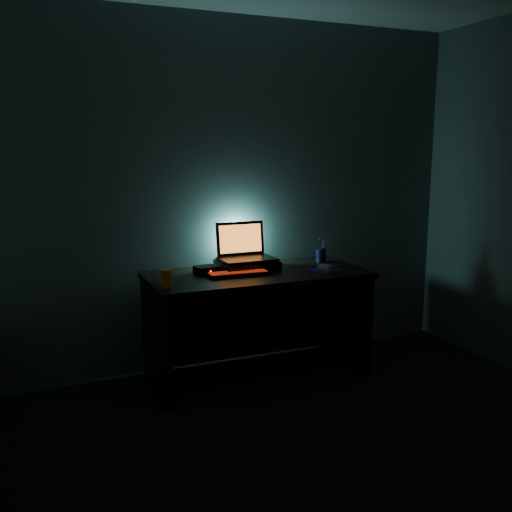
{
  "coord_description": "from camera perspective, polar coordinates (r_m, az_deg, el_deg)",
  "views": [
    {
      "loc": [
        -1.48,
        -1.89,
        1.59
      ],
      "look_at": [
        -0.03,
        1.57,
        0.87
      ],
      "focal_mm": 40.0,
      "sensor_mm": 36.0,
      "label": 1
    }
  ],
  "objects": [
    {
      "name": "juice_glass",
      "position": [
        3.5,
        -8.96,
        -2.26
      ],
      "size": [
        0.09,
        0.09,
        0.11
      ],
      "primitive_type": "cylinder",
      "rotation": [
        0.0,
        0.0,
        -0.39
      ],
      "color": "#FFB50D",
      "rests_on": "desk"
    },
    {
      "name": "mousepad",
      "position": [
        4.01,
        6.97,
        -1.35
      ],
      "size": [
        0.28,
        0.27,
        0.0
      ],
      "primitive_type": "cube",
      "rotation": [
        0.0,
        0.0,
        0.37
      ],
      "color": "navy",
      "rests_on": "desk"
    },
    {
      "name": "keyboard",
      "position": [
        3.8,
        -1.81,
        -1.76
      ],
      "size": [
        0.41,
        0.15,
        0.03
      ],
      "rotation": [
        0.0,
        0.0,
        -0.04
      ],
      "color": "black",
      "rests_on": "desk"
    },
    {
      "name": "mouse",
      "position": [
        4.0,
        6.98,
        -1.11
      ],
      "size": [
        0.09,
        0.11,
        0.03
      ],
      "primitive_type": "cube",
      "rotation": [
        0.0,
        0.0,
        0.37
      ],
      "color": "gray",
      "rests_on": "mousepad"
    },
    {
      "name": "laptop",
      "position": [
        4.04,
        -1.17,
        0.52
      ],
      "size": [
        0.38,
        0.29,
        0.26
      ],
      "rotation": [
        0.0,
        0.0,
        0.02
      ],
      "color": "black",
      "rests_on": "riser"
    },
    {
      "name": "desk",
      "position": [
        4.01,
        -0.18,
        -5.08
      ],
      "size": [
        1.5,
        0.7,
        0.75
      ],
      "color": "black",
      "rests_on": "ground"
    },
    {
      "name": "pen_cup",
      "position": [
        4.26,
        6.51,
        0.06
      ],
      "size": [
        0.09,
        0.09,
        0.1
      ],
      "primitive_type": "cylinder",
      "rotation": [
        0.0,
        0.0,
        0.32
      ],
      "color": "black",
      "rests_on": "desk"
    },
    {
      "name": "router",
      "position": [
        3.88,
        -4.99,
        -1.36
      ],
      "size": [
        0.17,
        0.14,
        0.05
      ],
      "rotation": [
        0.0,
        0.0,
        0.18
      ],
      "color": "black",
      "rests_on": "desk"
    },
    {
      "name": "room",
      "position": [
        2.42,
        15.12,
        2.4
      ],
      "size": [
        3.5,
        4.0,
        2.5
      ],
      "color": "black",
      "rests_on": "ground"
    },
    {
      "name": "riser",
      "position": [
        4.01,
        -0.89,
        -0.86
      ],
      "size": [
        0.4,
        0.31,
        0.06
      ],
      "primitive_type": "cube",
      "rotation": [
        0.0,
        0.0,
        0.02
      ],
      "color": "black",
      "rests_on": "desk"
    }
  ]
}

